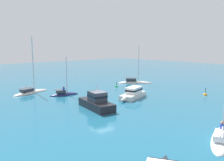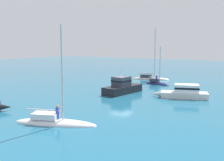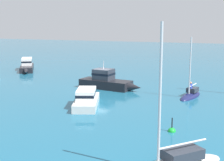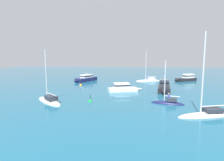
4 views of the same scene
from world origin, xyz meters
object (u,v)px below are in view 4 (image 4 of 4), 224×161
at_px(powerboat, 86,79).
at_px(channel_buoy, 81,85).
at_px(sailboat_2, 168,103).
at_px(mooring_buoy, 90,101).
at_px(launch_1, 123,88).
at_px(sloop, 49,101).
at_px(powerboat_1, 186,78).
at_px(launch, 164,87).
at_px(sailboat_1, 148,80).
at_px(sailboat, 206,115).

xyz_separation_m(powerboat, channel_buoy, (7.19, 0.71, -0.72)).
height_order(sailboat_2, mooring_buoy, sailboat_2).
bearing_deg(sailboat_2, launch_1, -37.79).
height_order(sloop, channel_buoy, sloop).
relative_size(powerboat_1, mooring_buoy, 5.48).
xyz_separation_m(launch_1, mooring_buoy, (8.47, -4.35, -0.66)).
bearing_deg(powerboat_1, launch, 31.30).
distance_m(powerboat, sloop, 22.80).
bearing_deg(sloop, launch_1, -94.41).
relative_size(sloop, sailboat_1, 0.97).
distance_m(sailboat, sailboat_1, 29.90).
bearing_deg(channel_buoy, sloop, -0.62).
height_order(powerboat, mooring_buoy, powerboat).
bearing_deg(sailboat, launch_1, -70.02).
bearing_deg(sailboat_1, channel_buoy, 11.07).
distance_m(sailboat_1, channel_buoy, 18.78).
bearing_deg(launch, sailboat_2, 3.48).
distance_m(powerboat, powerboat_1, 27.31).
relative_size(launch, powerboat_1, 1.08).
distance_m(powerboat_1, sailboat_2, 27.53).
distance_m(sloop, powerboat_1, 37.64).
xyz_separation_m(channel_buoy, mooring_buoy, (14.69, 5.78, 0.00)).
bearing_deg(powerboat, sailboat_2, 65.78).
distance_m(sailboat, sloop, 20.88).
relative_size(powerboat, sloop, 0.99).
xyz_separation_m(sloop, powerboat_1, (-26.74, 26.48, 0.63)).
height_order(powerboat_1, channel_buoy, powerboat_1).
bearing_deg(powerboat_1, sloop, 13.72).
height_order(powerboat, launch, launch).
xyz_separation_m(sailboat, channel_buoy, (-19.80, -20.28, -0.16)).
relative_size(launch, sailboat_1, 0.90).
bearing_deg(launch_1, sailboat, -71.41).
bearing_deg(launch_1, powerboat, 110.77).
xyz_separation_m(launch_1, channel_buoy, (-6.22, -10.13, -0.66)).
distance_m(sloop, mooring_buoy, 6.02).
xyz_separation_m(sailboat_2, channel_buoy, (-14.74, -16.96, -0.14)).
relative_size(powerboat, mooring_buoy, 6.27).
bearing_deg(sailboat_1, powerboat, -11.54).
height_order(sloop, launch_1, sloop).
height_order(launch_1, mooring_buoy, launch_1).
distance_m(powerboat, channel_buoy, 7.26).
distance_m(launch, channel_buoy, 18.67).
relative_size(sloop, sailboat_2, 1.25).
xyz_separation_m(powerboat, launch, (12.49, 18.59, 0.07)).
xyz_separation_m(powerboat_1, mooring_buoy, (25.84, -20.54, -0.74)).
bearing_deg(sailboat_1, sailboat_2, 71.83).
height_order(powerboat_1, mooring_buoy, powerboat_1).
height_order(sloop, sailboat_1, sailboat_1).
distance_m(launch, sailboat_1, 15.22).
relative_size(sailboat_1, channel_buoy, 5.73).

